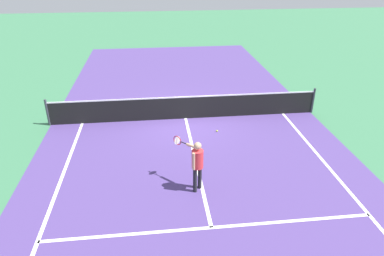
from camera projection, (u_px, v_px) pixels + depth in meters
The scene contains 9 objects.
ground_plane at pixel (186, 118), 14.27m from camera, with size 60.00×60.00×0.00m, color #38724C.
court_surface_inbounds at pixel (186, 118), 14.27m from camera, with size 10.62×24.40×0.00m, color #4C387A.
line_sideline_left at pixel (43, 228), 8.56m from camera, with size 0.10×11.89×0.01m, color white.
line_sideline_right at pixel (359, 203), 9.41m from camera, with size 0.10×11.89×0.01m, color white.
line_service_near at pixel (211, 228), 8.58m from camera, with size 8.22×0.10×0.01m, color white.
line_center_service at pixel (195, 159), 11.42m from camera, with size 0.10×6.40×0.01m, color white.
net at pixel (185, 107), 14.05m from camera, with size 10.79×0.09×1.07m.
player_near at pixel (197, 161), 9.57m from camera, with size 0.76×1.00×1.53m.
tennis_ball_near_net at pixel (217, 131), 13.19m from camera, with size 0.07×0.07×0.07m, color #CCE033.
Camera 1 is at (-1.23, -12.88, 6.02)m, focal length 32.76 mm.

